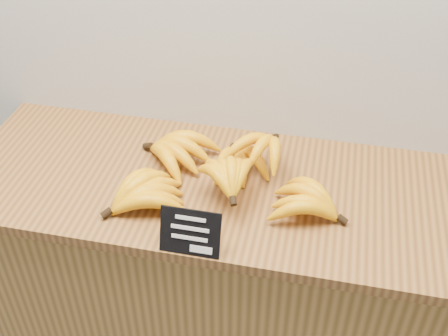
# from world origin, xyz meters

# --- Properties ---
(counter) EXTENTS (1.34, 0.50, 0.90)m
(counter) POSITION_xyz_m (-0.06, 2.75, 0.45)
(counter) COLOR olive
(counter) RESTS_ON ground
(counter_top) EXTENTS (1.43, 0.54, 0.03)m
(counter_top) POSITION_xyz_m (-0.06, 2.75, 0.92)
(counter_top) COLOR brown
(counter_top) RESTS_ON counter
(chalkboard_sign) EXTENTS (0.14, 0.04, 0.11)m
(chalkboard_sign) POSITION_xyz_m (-0.09, 2.50, 0.98)
(chalkboard_sign) COLOR black
(chalkboard_sign) RESTS_ON counter_top
(banana_pile) EXTENTS (0.61, 0.40, 0.12)m
(banana_pile) POSITION_xyz_m (-0.08, 2.74, 0.98)
(banana_pile) COLOR #EEAC09
(banana_pile) RESTS_ON counter_top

